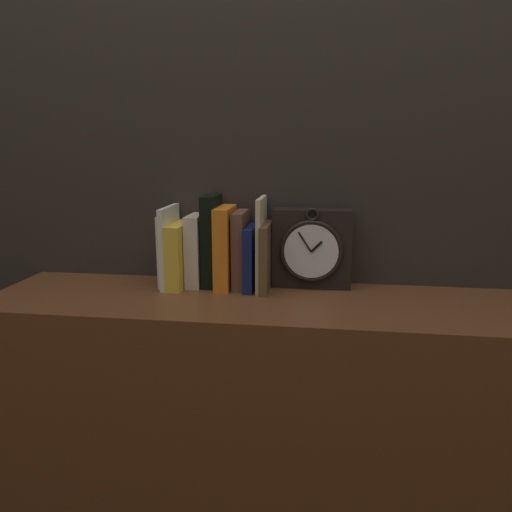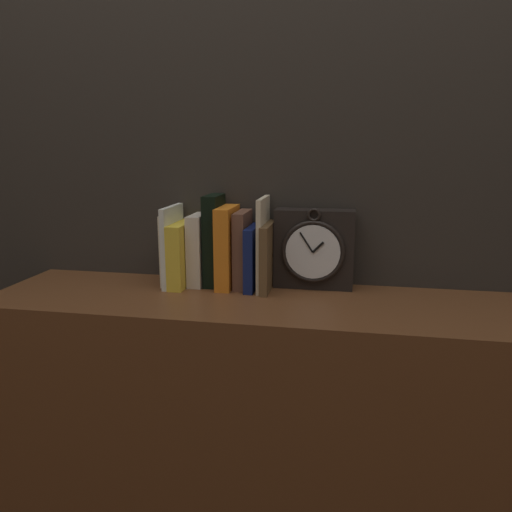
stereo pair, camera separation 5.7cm
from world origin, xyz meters
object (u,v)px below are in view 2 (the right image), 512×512
book_slot1_white (173,246)px  book_slot5_orange (227,247)px  book_slot0_cream (170,248)px  book_slot9_brown (268,257)px  book_slot4_black (214,240)px  book_slot6_brown (243,249)px  book_slot8_cream (262,244)px  book_slot3_cream (199,250)px  book_slot7_navy (253,257)px  book_slot2_yellow (182,254)px  clock (314,249)px

book_slot1_white → book_slot5_orange: (0.15, 0.01, 0.00)m
book_slot0_cream → book_slot9_brown: size_ratio=1.10×
book_slot0_cream → book_slot4_black: bearing=3.3°
book_slot5_orange → book_slot4_black: bearing=160.9°
book_slot6_brown → book_slot1_white: bearing=-175.7°
book_slot5_orange → book_slot0_cream: bearing=177.7°
book_slot9_brown → book_slot0_cream: bearing=176.9°
book_slot8_cream → book_slot3_cream: bearing=175.8°
book_slot5_orange → book_slot7_navy: book_slot5_orange is taller
book_slot2_yellow → book_slot7_navy: size_ratio=1.03×
book_slot0_cream → book_slot7_navy: book_slot0_cream is taller
book_slot6_brown → book_slot4_black: bearing=175.2°
book_slot2_yellow → book_slot8_cream: book_slot8_cream is taller
book_slot4_black → book_slot9_brown: bearing=-8.4°
book_slot1_white → book_slot8_cream: 0.25m
book_slot0_cream → book_slot3_cream: book_slot0_cream is taller
book_slot0_cream → book_slot5_orange: book_slot5_orange is taller
book_slot0_cream → book_slot2_yellow: book_slot0_cream is taller
book_slot7_navy → book_slot9_brown: (0.04, -0.01, 0.00)m
book_slot1_white → book_slot3_cream: book_slot1_white is taller
book_slot5_orange → book_slot7_navy: 0.08m
book_slot6_brown → book_slot2_yellow: bearing=-174.5°
book_slot2_yellow → book_slot4_black: 0.10m
book_slot5_orange → book_slot8_cream: 0.10m
book_slot2_yellow → book_slot9_brown: bearing=0.0°
book_slot0_cream → book_slot9_brown: (0.28, -0.02, -0.01)m
clock → book_slot3_cream: clock is taller
book_slot5_orange → book_slot9_brown: (0.11, -0.01, -0.02)m
clock → book_slot1_white: clock is taller
book_slot3_cream → book_slot7_navy: book_slot3_cream is taller
book_slot0_cream → book_slot8_cream: book_slot8_cream is taller
clock → book_slot4_black: bearing=-176.3°
book_slot9_brown → book_slot1_white: bearing=179.8°
book_slot4_black → book_slot5_orange: bearing=-19.1°
book_slot0_cream → book_slot5_orange: size_ratio=0.89×
book_slot7_navy → book_slot4_black: bearing=171.8°
book_slot3_cream → book_slot9_brown: bearing=-5.6°
book_slot0_cream → book_slot6_brown: size_ratio=0.95×
book_slot9_brown → clock: bearing=18.7°
book_slot4_black → book_slot7_navy: book_slot4_black is taller
book_slot3_cream → book_slot6_brown: 0.13m
book_slot0_cream → book_slot1_white: size_ratio=0.90×
book_slot5_orange → book_slot9_brown: book_slot5_orange is taller
book_slot0_cream → book_slot6_brown: 0.21m
book_slot8_cream → book_slot9_brown: (0.02, -0.01, -0.03)m
book_slot1_white → book_slot6_brown: 0.20m
book_slot3_cream → book_slot4_black: bearing=4.7°
book_slot3_cream → book_slot9_brown: size_ratio=1.09×
book_slot2_yellow → book_slot3_cream: book_slot3_cream is taller
book_slot1_white → book_slot3_cream: (0.07, 0.02, -0.01)m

